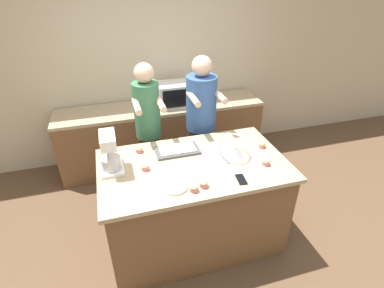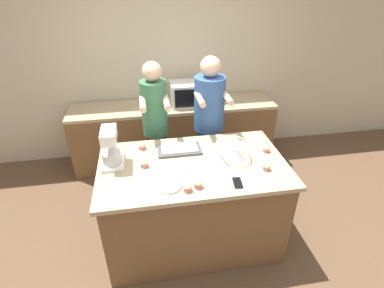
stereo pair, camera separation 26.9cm
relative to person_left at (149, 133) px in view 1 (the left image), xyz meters
name	(u,v)px [view 1 (the left image)]	position (x,y,z in m)	size (l,w,h in m)	color
ground_plane	(193,236)	(0.29, -0.76, -0.92)	(16.00, 16.00, 0.00)	brown
back_wall	(154,65)	(0.29, 1.14, 0.43)	(10.00, 0.06, 2.70)	beige
island_counter	(193,203)	(0.29, -0.76, -0.44)	(1.72, 1.01, 0.96)	brown
back_counter	(162,134)	(0.29, 0.79, -0.48)	(2.80, 0.60, 0.88)	brown
person_left	(149,133)	(0.00, 0.00, 0.00)	(0.30, 0.48, 1.70)	#232328
person_right	(201,126)	(0.61, 0.00, -0.01)	(0.35, 0.51, 1.73)	#33384C
stand_mixer	(110,154)	(-0.43, -0.64, 0.19)	(0.20, 0.30, 0.35)	white
mixing_bowl	(230,148)	(0.66, -0.73, 0.13)	(0.28, 0.28, 0.17)	#BCBCC1
baking_tray	(177,150)	(0.20, -0.52, 0.06)	(0.42, 0.23, 0.04)	#4C4C51
microwave_oven	(177,94)	(0.52, 0.79, 0.11)	(0.52, 0.36, 0.30)	silver
cell_phone	(241,179)	(0.61, -1.11, 0.04)	(0.09, 0.15, 0.01)	black
small_plate	(174,187)	(0.04, -1.05, 0.05)	(0.22, 0.22, 0.02)	white
knife	(183,178)	(0.14, -0.96, 0.04)	(0.19, 0.14, 0.01)	#BCBCC1
cupcake_0	(262,145)	(1.03, -0.68, 0.07)	(0.07, 0.07, 0.06)	#D17084
cupcake_1	(139,149)	(-0.16, -0.42, 0.07)	(0.07, 0.07, 0.06)	#D17084
cupcake_2	(204,184)	(0.27, -1.11, 0.07)	(0.07, 0.07, 0.06)	#D17084
cupcake_3	(266,162)	(0.92, -0.97, 0.07)	(0.07, 0.07, 0.06)	#D17084
cupcake_4	(194,188)	(0.18, -1.14, 0.07)	(0.07, 0.07, 0.06)	#D17084
cupcake_5	(145,167)	(-0.15, -0.74, 0.07)	(0.07, 0.07, 0.06)	#D17084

